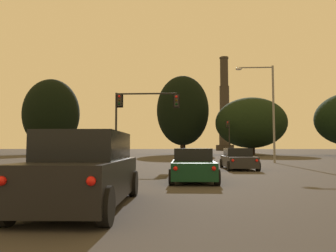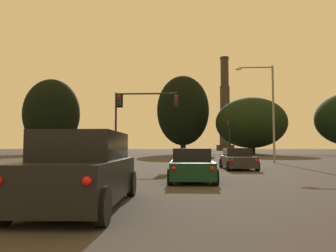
% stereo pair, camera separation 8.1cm
% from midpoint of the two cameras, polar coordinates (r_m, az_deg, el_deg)
% --- Properties ---
extents(sedan_right_lane_front, '(2.04, 4.73, 1.43)m').
position_cam_midpoint_polar(sedan_right_lane_front, '(22.77, 12.10, -5.69)').
color(sedan_right_lane_front, '#232328').
rests_on(sedan_right_lane_front, ground_plane).
extents(sedan_center_lane_second, '(2.00, 4.71, 1.43)m').
position_cam_midpoint_polar(sedan_center_lane_second, '(14.78, 4.29, -6.86)').
color(sedan_center_lane_second, '#0F3823').
rests_on(sedan_center_lane_second, ground_plane).
extents(suv_left_lane_third, '(2.22, 4.95, 1.86)m').
position_cam_midpoint_polar(suv_left_lane_third, '(8.42, -14.34, -7.54)').
color(suv_left_lane_third, black).
rests_on(suv_left_lane_third, ground_plane).
extents(traffic_light_overhead_left, '(5.80, 0.50, 6.29)m').
position_cam_midpoint_polar(traffic_light_overhead_left, '(28.88, -5.39, 2.93)').
color(traffic_light_overhead_left, black).
rests_on(traffic_light_overhead_left, ground_plane).
extents(traffic_light_far_right, '(0.78, 0.50, 6.27)m').
position_cam_midpoint_polar(traffic_light_far_right, '(59.04, 10.56, -1.13)').
color(traffic_light_far_right, black).
rests_on(traffic_light_far_right, ground_plane).
extents(street_lamp, '(3.67, 0.36, 9.37)m').
position_cam_midpoint_polar(street_lamp, '(32.91, 16.99, 3.85)').
color(street_lamp, slate).
rests_on(street_lamp, ground_plane).
extents(smokestack, '(8.16, 8.16, 43.17)m').
position_cam_midpoint_polar(smokestack, '(152.08, 9.92, 2.16)').
color(smokestack, '#2B2722').
rests_on(smokestack, ground_plane).
extents(treeline_far_right, '(10.86, 9.78, 16.48)m').
position_cam_midpoint_polar(treeline_far_right, '(68.58, 2.65, 2.70)').
color(treeline_far_right, black).
rests_on(treeline_far_right, ground_plane).
extents(treeline_far_left, '(13.79, 12.41, 11.20)m').
position_cam_midpoint_polar(treeline_far_left, '(65.78, 14.31, 0.54)').
color(treeline_far_left, black).
rests_on(treeline_far_left, ground_plane).
extents(treeline_center_left, '(11.66, 10.49, 15.75)m').
position_cam_midpoint_polar(treeline_center_left, '(72.56, -19.59, 1.99)').
color(treeline_center_left, black).
rests_on(treeline_center_left, ground_plane).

